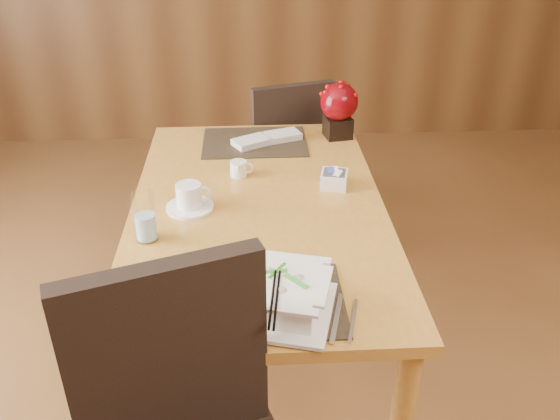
{
  "coord_description": "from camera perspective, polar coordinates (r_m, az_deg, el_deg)",
  "views": [
    {
      "loc": [
        -0.03,
        -1.24,
        1.79
      ],
      "look_at": [
        0.06,
        0.35,
        0.87
      ],
      "focal_mm": 38.0,
      "sensor_mm": 36.0,
      "label": 1
    }
  ],
  "objects": [
    {
      "name": "far_chair",
      "position": [
        3.06,
        0.51,
        5.44
      ],
      "size": [
        0.53,
        0.53,
        0.92
      ],
      "rotation": [
        0.0,
        0.0,
        3.42
      ],
      "color": "black",
      "rests_on": "ground"
    },
    {
      "name": "water_glass",
      "position": [
        1.92,
        -12.88,
        -0.65
      ],
      "size": [
        0.09,
        0.09,
        0.17
      ],
      "primitive_type": "cylinder",
      "rotation": [
        0.0,
        0.0,
        0.27
      ],
      "color": "silver",
      "rests_on": "dining_table"
    },
    {
      "name": "bread_plate",
      "position": [
        1.65,
        -11.96,
        -9.59
      ],
      "size": [
        0.14,
        0.14,
        0.01
      ],
      "primitive_type": "cube",
      "rotation": [
        0.0,
        0.0,
        -0.04
      ],
      "color": "white",
      "rests_on": "dining_table"
    },
    {
      "name": "creamer_jug",
      "position": [
        2.31,
        -4.01,
        3.99
      ],
      "size": [
        0.09,
        0.09,
        0.06
      ],
      "primitive_type": null,
      "rotation": [
        0.0,
        0.0,
        -0.04
      ],
      "color": "white",
      "rests_on": "dining_table"
    },
    {
      "name": "dining_table",
      "position": [
        2.16,
        -2.09,
        -1.71
      ],
      "size": [
        0.9,
        1.5,
        0.75
      ],
      "color": "gold",
      "rests_on": "ground"
    },
    {
      "name": "berry_decor",
      "position": [
        2.63,
        5.68,
        9.85
      ],
      "size": [
        0.17,
        0.17,
        0.24
      ],
      "rotation": [
        0.0,
        0.0,
        0.17
      ],
      "color": "black",
      "rests_on": "dining_table"
    },
    {
      "name": "coffee_cup",
      "position": [
        2.09,
        -8.73,
        1.11
      ],
      "size": [
        0.17,
        0.17,
        0.1
      ],
      "rotation": [
        0.0,
        0.0,
        0.03
      ],
      "color": "white",
      "rests_on": "dining_table"
    },
    {
      "name": "placemat_far",
      "position": [
        2.6,
        -2.44,
        6.55
      ],
      "size": [
        0.45,
        0.33,
        0.01
      ],
      "primitive_type": "cube",
      "color": "black",
      "rests_on": "dining_table"
    },
    {
      "name": "placemat_near",
      "position": [
        1.65,
        -1.66,
        -8.8
      ],
      "size": [
        0.45,
        0.33,
        0.01
      ],
      "primitive_type": "cube",
      "color": "black",
      "rests_on": "dining_table"
    },
    {
      "name": "napkins_far",
      "position": [
        2.6,
        -1.02,
        6.92
      ],
      "size": [
        0.32,
        0.22,
        0.03
      ],
      "primitive_type": null,
      "rotation": [
        0.0,
        0.0,
        0.41
      ],
      "color": "silver",
      "rests_on": "dining_table"
    },
    {
      "name": "soup_setting",
      "position": [
        1.59,
        0.12,
        -8.31
      ],
      "size": [
        0.33,
        0.33,
        0.11
      ],
      "rotation": [
        0.0,
        0.0,
        -0.26
      ],
      "color": "white",
      "rests_on": "dining_table"
    },
    {
      "name": "sugar_caddy",
      "position": [
        2.23,
        5.23,
        2.96
      ],
      "size": [
        0.12,
        0.12,
        0.06
      ],
      "primitive_type": "cube",
      "rotation": [
        0.0,
        0.0,
        -0.22
      ],
      "color": "white",
      "rests_on": "dining_table"
    }
  ]
}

